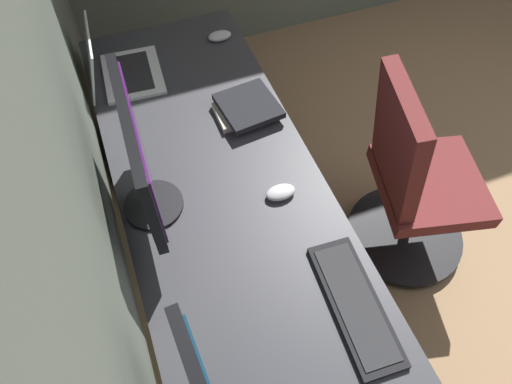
# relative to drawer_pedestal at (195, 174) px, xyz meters

# --- Properties ---
(wall_back) EXTENTS (5.00, 0.10, 2.60)m
(wall_back) POSITION_rel_drawer_pedestal_xyz_m (-0.90, 0.39, 0.95)
(wall_back) COLOR slate
(wall_back) RESTS_ON ground
(desk) EXTENTS (2.37, 0.70, 0.73)m
(desk) POSITION_rel_drawer_pedestal_xyz_m (-0.59, -0.03, 0.32)
(desk) COLOR #38383D
(desk) RESTS_ON ground
(drawer_pedestal) EXTENTS (0.40, 0.51, 0.69)m
(drawer_pedestal) POSITION_rel_drawer_pedestal_xyz_m (0.00, 0.00, 0.00)
(drawer_pedestal) COLOR #38383D
(drawer_pedestal) RESTS_ON ground
(monitor_secondary) EXTENTS (0.51, 0.20, 0.44)m
(monitor_secondary) POSITION_rel_drawer_pedestal_xyz_m (-0.37, 0.21, 0.63)
(monitor_secondary) COLOR black
(monitor_secondary) RESTS_ON desk
(laptop_leftmost) EXTENTS (0.32, 0.31, 0.23)m
(laptop_leftmost) POSITION_rel_drawer_pedestal_xyz_m (0.30, 0.20, 0.44)
(laptop_leftmost) COLOR white
(laptop_leftmost) RESTS_ON desk
(keyboard_main) EXTENTS (0.43, 0.16, 0.02)m
(keyboard_main) POSITION_rel_drawer_pedestal_xyz_m (-0.92, -0.26, 0.39)
(keyboard_main) COLOR black
(keyboard_main) RESTS_ON desk
(mouse_main) EXTENTS (0.06, 0.10, 0.03)m
(mouse_main) POSITION_rel_drawer_pedestal_xyz_m (-0.48, -0.20, 0.40)
(mouse_main) COLOR silver
(mouse_main) RESTS_ON desk
(mouse_spare) EXTENTS (0.06, 0.10, 0.03)m
(mouse_spare) POSITION_rel_drawer_pedestal_xyz_m (0.40, -0.27, 0.40)
(mouse_spare) COLOR silver
(mouse_spare) RESTS_ON desk
(book_stack_near) EXTENTS (0.24, 0.24, 0.05)m
(book_stack_near) POSITION_rel_drawer_pedestal_xyz_m (-0.08, -0.23, 0.41)
(book_stack_near) COLOR beige
(book_stack_near) RESTS_ON desk
(office_chair) EXTENTS (0.56, 0.59, 0.97)m
(office_chair) POSITION_rel_drawer_pedestal_xyz_m (-0.47, -0.82, 0.11)
(office_chair) COLOR maroon
(office_chair) RESTS_ON ground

